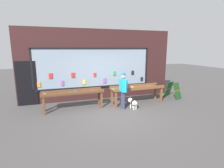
{
  "coord_description": "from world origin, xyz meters",
  "views": [
    {
      "loc": [
        -2.2,
        -6.57,
        2.64
      ],
      "look_at": [
        0.18,
        0.78,
        1.09
      ],
      "focal_mm": 28.0,
      "sensor_mm": 36.0,
      "label": 1
    }
  ],
  "objects": [
    {
      "name": "small_dog",
      "position": [
        0.99,
        0.27,
        0.31
      ],
      "size": [
        0.31,
        0.63,
        0.45
      ],
      "rotation": [
        0.0,
        0.0,
        1.77
      ],
      "color": "white",
      "rests_on": "ground_plane"
    },
    {
      "name": "shopfront_facade",
      "position": [
        -0.06,
        2.39,
        1.8
      ],
      "size": [
        8.06,
        0.29,
        3.64
      ],
      "color": "#331919",
      "rests_on": "ground_plane"
    },
    {
      "name": "display_table_left",
      "position": [
        -1.55,
        0.98,
        0.7
      ],
      "size": [
        2.67,
        0.66,
        0.88
      ],
      "color": "brown",
      "rests_on": "ground_plane"
    },
    {
      "name": "display_table_right",
      "position": [
        1.54,
        0.98,
        0.72
      ],
      "size": [
        2.68,
        0.79,
        0.89
      ],
      "color": "brown",
      "rests_on": "ground_plane"
    },
    {
      "name": "ground_plane",
      "position": [
        0.0,
        0.0,
        0.0
      ],
      "size": [
        40.0,
        40.0,
        0.0
      ],
      "primitive_type": "plane",
      "color": "#474444"
    },
    {
      "name": "sandwich_board_sign",
      "position": [
        3.85,
        1.27,
        0.44
      ],
      "size": [
        0.78,
        0.94,
        0.85
      ],
      "rotation": [
        0.0,
        0.0,
        0.37
      ],
      "color": "#193F19",
      "rests_on": "ground_plane"
    },
    {
      "name": "person_browsing",
      "position": [
        0.59,
        0.45,
        0.96
      ],
      "size": [
        0.22,
        0.65,
        1.64
      ],
      "rotation": [
        0.0,
        0.0,
        1.58
      ],
      "color": "#2D334C",
      "rests_on": "ground_plane"
    }
  ]
}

